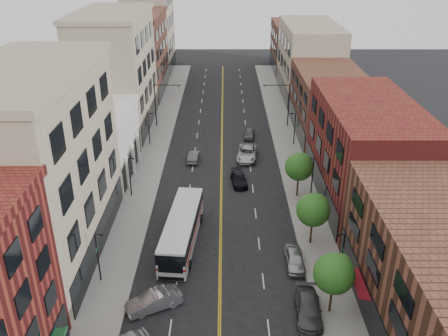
{
  "coord_description": "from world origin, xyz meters",
  "views": [
    {
      "loc": [
        0.4,
        -26.81,
        28.54
      ],
      "look_at": [
        0.35,
        21.68,
        5.0
      ],
      "focal_mm": 38.0,
      "sensor_mm": 36.0,
      "label": 1
    }
  ],
  "objects_px": {
    "car_parked_far": "(295,259)",
    "car_angle_b": "(154,301)",
    "car_parked_mid": "(308,309)",
    "city_bus": "(182,228)",
    "car_lane_behind": "(194,157)",
    "car_lane_c": "(249,134)",
    "car_lane_b": "(247,153)",
    "car_lane_a": "(239,179)"
  },
  "relations": [
    {
      "from": "car_parked_mid",
      "to": "car_lane_c",
      "type": "bearing_deg",
      "value": 97.61
    },
    {
      "from": "city_bus",
      "to": "car_lane_a",
      "type": "height_order",
      "value": "city_bus"
    },
    {
      "from": "car_parked_far",
      "to": "car_lane_behind",
      "type": "distance_m",
      "value": 26.45
    },
    {
      "from": "car_angle_b",
      "to": "car_parked_far",
      "type": "distance_m",
      "value": 14.06
    },
    {
      "from": "city_bus",
      "to": "car_parked_mid",
      "type": "relative_size",
      "value": 2.45
    },
    {
      "from": "city_bus",
      "to": "car_parked_mid",
      "type": "distance_m",
      "value": 15.46
    },
    {
      "from": "car_lane_c",
      "to": "car_lane_behind",
      "type": "bearing_deg",
      "value": -127.56
    },
    {
      "from": "car_lane_b",
      "to": "car_parked_mid",
      "type": "bearing_deg",
      "value": -76.08
    },
    {
      "from": "city_bus",
      "to": "car_angle_b",
      "type": "xyz_separation_m",
      "value": [
        -1.66,
        -9.52,
        -1.09
      ]
    },
    {
      "from": "car_parked_mid",
      "to": "car_lane_a",
      "type": "bearing_deg",
      "value": 105.4
    },
    {
      "from": "car_angle_b",
      "to": "car_lane_b",
      "type": "xyz_separation_m",
      "value": [
        9.25,
        30.64,
        0.03
      ]
    },
    {
      "from": "city_bus",
      "to": "car_lane_behind",
      "type": "relative_size",
      "value": 3.16
    },
    {
      "from": "car_parked_far",
      "to": "car_parked_mid",
      "type": "bearing_deg",
      "value": -87.83
    },
    {
      "from": "car_angle_b",
      "to": "car_lane_a",
      "type": "bearing_deg",
      "value": 134.32
    },
    {
      "from": "car_lane_behind",
      "to": "car_lane_c",
      "type": "distance_m",
      "value": 12.09
    },
    {
      "from": "city_bus",
      "to": "car_lane_a",
      "type": "bearing_deg",
      "value": 70.0
    },
    {
      "from": "car_parked_far",
      "to": "car_angle_b",
      "type": "bearing_deg",
      "value": -155.1
    },
    {
      "from": "city_bus",
      "to": "car_lane_b",
      "type": "relative_size",
      "value": 2.15
    },
    {
      "from": "car_lane_a",
      "to": "car_lane_c",
      "type": "distance_m",
      "value": 15.87
    },
    {
      "from": "car_lane_c",
      "to": "car_lane_b",
      "type": "bearing_deg",
      "value": -89.16
    },
    {
      "from": "car_parked_mid",
      "to": "car_lane_c",
      "type": "height_order",
      "value": "car_parked_mid"
    },
    {
      "from": "city_bus",
      "to": "car_lane_behind",
      "type": "distance_m",
      "value": 20.35
    },
    {
      "from": "car_lane_a",
      "to": "car_lane_c",
      "type": "bearing_deg",
      "value": 75.4
    },
    {
      "from": "car_angle_b",
      "to": "car_lane_c",
      "type": "bearing_deg",
      "value": 138.82
    },
    {
      "from": "city_bus",
      "to": "car_parked_far",
      "type": "height_order",
      "value": "city_bus"
    },
    {
      "from": "car_angle_b",
      "to": "car_lane_behind",
      "type": "distance_m",
      "value": 29.87
    },
    {
      "from": "car_parked_far",
      "to": "car_lane_c",
      "type": "height_order",
      "value": "car_parked_far"
    },
    {
      "from": "car_lane_a",
      "to": "car_lane_b",
      "type": "xyz_separation_m",
      "value": [
        1.38,
        7.78,
        0.17
      ]
    },
    {
      "from": "city_bus",
      "to": "car_parked_far",
      "type": "xyz_separation_m",
      "value": [
        11.13,
        -3.67,
        -1.13
      ]
    },
    {
      "from": "car_parked_mid",
      "to": "city_bus",
      "type": "bearing_deg",
      "value": 140.59
    },
    {
      "from": "car_parked_far",
      "to": "car_lane_a",
      "type": "bearing_deg",
      "value": 106.47
    },
    {
      "from": "city_bus",
      "to": "car_lane_b",
      "type": "distance_m",
      "value": 22.47
    },
    {
      "from": "car_parked_mid",
      "to": "car_lane_a",
      "type": "relative_size",
      "value": 1.15
    },
    {
      "from": "car_parked_mid",
      "to": "car_lane_behind",
      "type": "bearing_deg",
      "value": 113.51
    },
    {
      "from": "city_bus",
      "to": "car_angle_b",
      "type": "relative_size",
      "value": 2.66
    },
    {
      "from": "car_lane_behind",
      "to": "car_lane_a",
      "type": "height_order",
      "value": "car_lane_behind"
    },
    {
      "from": "city_bus",
      "to": "car_angle_b",
      "type": "distance_m",
      "value": 9.72
    },
    {
      "from": "city_bus",
      "to": "car_parked_far",
      "type": "distance_m",
      "value": 11.77
    },
    {
      "from": "car_lane_b",
      "to": "car_lane_c",
      "type": "height_order",
      "value": "car_lane_b"
    },
    {
      "from": "car_angle_b",
      "to": "car_parked_mid",
      "type": "xyz_separation_m",
      "value": [
        13.0,
        -0.93,
        -0.03
      ]
    },
    {
      "from": "car_parked_far",
      "to": "car_lane_behind",
      "type": "relative_size",
      "value": 1.08
    },
    {
      "from": "car_parked_mid",
      "to": "car_lane_a",
      "type": "height_order",
      "value": "car_parked_mid"
    }
  ]
}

